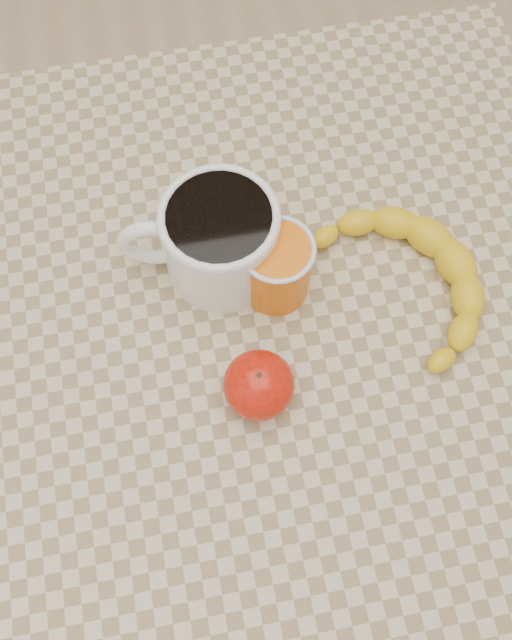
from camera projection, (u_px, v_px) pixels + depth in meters
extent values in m
plane|color=tan|center=(256.00, 462.00, 1.47)|extent=(3.00, 3.00, 0.00)
cube|color=#C1AF88|center=(256.00, 334.00, 0.79)|extent=(0.80, 0.80, 0.04)
cube|color=#916B4A|center=(256.00, 349.00, 0.84)|extent=(0.74, 0.74, 0.06)
cylinder|color=#916B4A|center=(23.00, 262.00, 1.24)|extent=(0.05, 0.05, 0.71)
cylinder|color=#916B4A|center=(410.00, 199.00, 1.29)|extent=(0.05, 0.05, 0.71)
cylinder|color=white|center=(221.00, 241.00, 0.76)|extent=(0.14, 0.14, 0.10)
cylinder|color=black|center=(219.00, 219.00, 0.71)|extent=(0.11, 0.11, 0.01)
torus|color=white|center=(219.00, 216.00, 0.71)|extent=(0.12, 0.12, 0.01)
torus|color=white|center=(154.00, 243.00, 0.75)|extent=(0.08, 0.03, 0.08)
cylinder|color=#DA5D06|center=(277.00, 269.00, 0.75)|extent=(0.07, 0.07, 0.09)
torus|color=silver|center=(278.00, 249.00, 0.71)|extent=(0.08, 0.08, 0.01)
ellipsoid|color=#A20B05|center=(259.00, 385.00, 0.71)|extent=(0.09, 0.09, 0.07)
cylinder|color=#382311|center=(259.00, 376.00, 0.69)|extent=(0.01, 0.01, 0.01)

